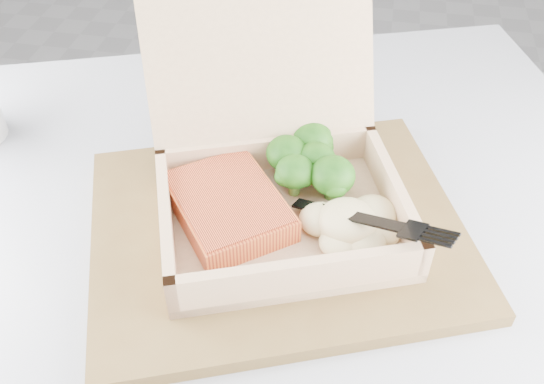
# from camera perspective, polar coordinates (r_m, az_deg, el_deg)

# --- Properties ---
(floor) EXTENTS (4.00, 4.00, 0.00)m
(floor) POSITION_cam_1_polar(r_m,az_deg,el_deg) (1.54, -7.58, -8.00)
(floor) COLOR #96979C
(floor) RESTS_ON ground
(serving_tray) EXTENTS (0.43, 0.39, 0.02)m
(serving_tray) POSITION_cam_1_polar(r_m,az_deg,el_deg) (0.59, 0.50, -3.56)
(serving_tray) COLOR brown
(serving_tray) RESTS_ON cafe_table
(takeout_container) EXTENTS (0.30, 0.31, 0.20)m
(takeout_container) POSITION_cam_1_polar(r_m,az_deg,el_deg) (0.58, 0.25, 2.94)
(takeout_container) COLOR tan
(takeout_container) RESTS_ON serving_tray
(salmon_fillet) EXTENTS (0.15, 0.15, 0.03)m
(salmon_fillet) POSITION_cam_1_polar(r_m,az_deg,el_deg) (0.57, -4.16, -1.35)
(salmon_fillet) COLOR orange
(salmon_fillet) RESTS_ON takeout_container
(broccoli_pile) EXTENTS (0.10, 0.10, 0.04)m
(broccoli_pile) POSITION_cam_1_polar(r_m,az_deg,el_deg) (0.61, 4.13, 2.58)
(broccoli_pile) COLOR #2F6D18
(broccoli_pile) RESTS_ON takeout_container
(mashed_potatoes) EXTENTS (0.09, 0.08, 0.03)m
(mashed_potatoes) POSITION_cam_1_polar(r_m,az_deg,el_deg) (0.56, 7.14, -2.72)
(mashed_potatoes) COLOR #CCBE84
(mashed_potatoes) RESTS_ON takeout_container
(plastic_fork) EXTENTS (0.15, 0.09, 0.04)m
(plastic_fork) POSITION_cam_1_polar(r_m,az_deg,el_deg) (0.55, 5.12, -1.20)
(plastic_fork) COLOR black
(plastic_fork) RESTS_ON mashed_potatoes
(receipt) EXTENTS (0.09, 0.15, 0.00)m
(receipt) POSITION_cam_1_polar(r_m,az_deg,el_deg) (0.74, 1.37, 6.78)
(receipt) COLOR white
(receipt) RESTS_ON cafe_table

